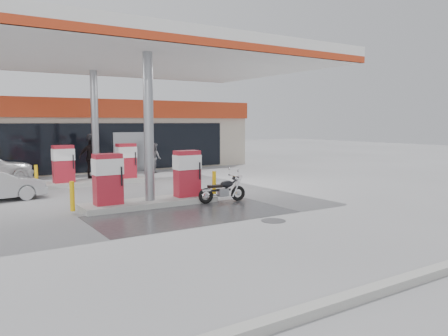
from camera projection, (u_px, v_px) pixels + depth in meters
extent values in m
plane|color=gray|center=(177.00, 216.00, 12.82)|extent=(90.00, 90.00, 0.00)
cube|color=#4C4C4F|center=(192.00, 214.00, 13.09)|extent=(6.00, 3.00, 0.00)
cylinder|color=#38383A|center=(273.00, 221.00, 12.23)|extent=(0.70, 0.70, 0.01)
cube|color=gray|center=(375.00, 291.00, 6.96)|extent=(28.00, 0.25, 0.15)
cube|color=#BEB49F|center=(56.00, 135.00, 26.00)|extent=(22.00, 8.00, 4.00)
cube|color=black|center=(73.00, 148.00, 22.69)|extent=(18.00, 0.10, 2.60)
cube|color=#B43416|center=(72.00, 108.00, 22.41)|extent=(22.00, 0.25, 1.00)
cube|color=navy|center=(192.00, 110.00, 26.14)|extent=(3.50, 0.12, 0.80)
cube|color=gray|center=(129.00, 152.00, 24.30)|extent=(1.80, 0.14, 2.20)
cube|color=silver|center=(116.00, 54.00, 16.45)|extent=(16.00, 10.00, 0.60)
cube|color=#B43416|center=(174.00, 38.00, 12.33)|extent=(16.00, 0.12, 0.24)
cube|color=#B43416|center=(81.00, 72.00, 20.61)|extent=(16.00, 0.12, 0.24)
cylinder|color=gray|center=(149.00, 127.00, 14.23)|extent=(0.32, 0.32, 5.00)
cylinder|color=gray|center=(95.00, 126.00, 19.25)|extent=(0.32, 0.32, 5.00)
cube|color=#9E9E99|center=(150.00, 203.00, 14.49)|extent=(4.50, 1.30, 0.18)
cube|color=maroon|center=(108.00, 179.00, 13.64)|extent=(0.85, 0.48, 1.60)
cube|color=maroon|center=(187.00, 173.00, 15.15)|extent=(0.85, 0.48, 1.60)
cube|color=silver|center=(107.00, 166.00, 13.60)|extent=(0.88, 0.52, 0.50)
cube|color=silver|center=(187.00, 162.00, 15.11)|extent=(0.88, 0.52, 0.50)
cylinder|color=#EDB30D|center=(72.00, 196.00, 13.10)|extent=(0.14, 0.14, 0.90)
cylinder|color=#EDB30D|center=(214.00, 184.00, 15.79)|extent=(0.14, 0.14, 0.90)
cube|color=#9E9E99|center=(97.00, 182.00, 19.51)|extent=(4.50, 1.30, 0.18)
cube|color=maroon|center=(63.00, 164.00, 18.66)|extent=(0.85, 0.48, 1.60)
cube|color=maroon|center=(126.00, 161.00, 20.17)|extent=(0.85, 0.48, 1.60)
cube|color=silver|center=(63.00, 155.00, 18.62)|extent=(0.88, 0.52, 0.50)
cube|color=silver|center=(126.00, 152.00, 20.13)|extent=(0.88, 0.52, 0.50)
cylinder|color=#EDB30D|center=(36.00, 176.00, 18.12)|extent=(0.14, 0.14, 0.90)
cylinder|color=#EDB30D|center=(149.00, 169.00, 20.81)|extent=(0.14, 0.14, 0.90)
torus|color=black|center=(238.00, 193.00, 15.32)|extent=(0.55, 0.19, 0.53)
torus|color=black|center=(206.00, 196.00, 14.79)|extent=(0.55, 0.19, 0.53)
cube|color=gray|center=(223.00, 192.00, 15.06)|extent=(0.38, 0.26, 0.27)
cube|color=black|center=(220.00, 190.00, 15.00)|extent=(0.81, 0.19, 0.07)
ellipsoid|color=black|center=(227.00, 184.00, 15.09)|extent=(0.53, 0.35, 0.25)
cube|color=black|center=(215.00, 186.00, 14.91)|extent=(0.51, 0.27, 0.09)
cylinder|color=silver|center=(234.00, 176.00, 15.18)|extent=(0.12, 0.68, 0.03)
sphere|color=silver|center=(236.00, 179.00, 15.24)|extent=(0.16, 0.16, 0.16)
cylinder|color=silver|center=(210.00, 195.00, 14.99)|extent=(0.80, 0.17, 0.07)
imported|color=slate|center=(155.00, 158.00, 23.95)|extent=(0.72, 0.87, 1.63)
imported|color=black|center=(91.00, 157.00, 21.49)|extent=(1.23, 0.56, 2.05)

